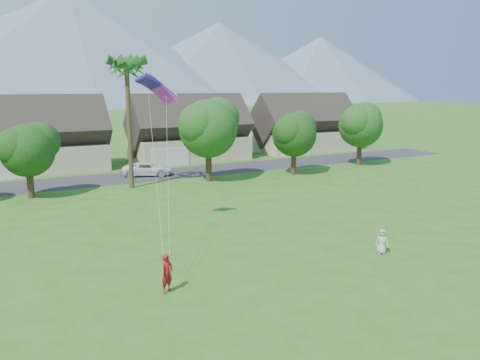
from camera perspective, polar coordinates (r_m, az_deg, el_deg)
ground at (r=23.02m, az=12.24°, el=-13.66°), size 500.00×500.00×0.00m
street at (r=52.47m, az=-12.53°, el=0.41°), size 90.00×7.00×0.01m
kite_flyer at (r=22.79m, az=-8.89°, el=-11.18°), size 0.83×0.74×1.91m
watcher at (r=28.77m, az=16.92°, el=-7.19°), size 0.86×0.82×1.48m
parked_car at (r=52.70m, az=-11.21°, el=1.33°), size 5.94×4.26×1.50m
mountain_ridge at (r=277.45m, az=-24.01°, el=14.28°), size 540.00×240.00×70.00m
houses_row at (r=60.73m, az=-14.57°, el=5.03°), size 72.75×8.19×8.86m
tree_row at (r=45.67m, az=-12.06°, el=5.05°), size 62.27×6.67×8.45m
fan_palm at (r=45.81m, az=-13.69°, el=13.66°), size 3.00×3.00×13.80m
parafoil_kite at (r=31.15m, az=-10.08°, el=11.10°), size 2.99×1.33×0.50m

